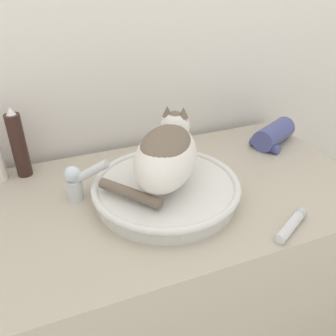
{
  "coord_description": "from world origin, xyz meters",
  "views": [
    {
      "loc": [
        -0.25,
        -0.46,
        1.38
      ],
      "look_at": [
        0.05,
        0.27,
        0.91
      ],
      "focal_mm": 38.0,
      "sensor_mm": 36.0,
      "label": 1
    }
  ],
  "objects_px": {
    "faucet": "(78,180)",
    "hairspray_can_black": "(18,145)",
    "hair_dryer": "(274,135)",
    "cat": "(166,153)",
    "cream_tube": "(291,225)"
  },
  "relations": [
    {
      "from": "cat",
      "to": "hair_dryer",
      "type": "distance_m",
      "value": 0.5
    },
    {
      "from": "hairspray_can_black",
      "to": "cream_tube",
      "type": "distance_m",
      "value": 0.79
    },
    {
      "from": "faucet",
      "to": "hairspray_can_black",
      "type": "distance_m",
      "value": 0.23
    },
    {
      "from": "hairspray_can_black",
      "to": "cream_tube",
      "type": "height_order",
      "value": "hairspray_can_black"
    },
    {
      "from": "cat",
      "to": "hairspray_can_black",
      "type": "distance_m",
      "value": 0.45
    },
    {
      "from": "cream_tube",
      "to": "hair_dryer",
      "type": "relative_size",
      "value": 0.66
    },
    {
      "from": "hairspray_can_black",
      "to": "hair_dryer",
      "type": "bearing_deg",
      "value": -7.46
    },
    {
      "from": "cat",
      "to": "hairspray_can_black",
      "type": "bearing_deg",
      "value": 88.62
    },
    {
      "from": "faucet",
      "to": "hair_dryer",
      "type": "distance_m",
      "value": 0.7
    },
    {
      "from": "cat",
      "to": "faucet",
      "type": "bearing_deg",
      "value": 105.53
    },
    {
      "from": "cat",
      "to": "hairspray_can_black",
      "type": "relative_size",
      "value": 1.46
    },
    {
      "from": "hairspray_can_black",
      "to": "cat",
      "type": "bearing_deg",
      "value": -36.58
    },
    {
      "from": "cat",
      "to": "cream_tube",
      "type": "xyz_separation_m",
      "value": [
        0.23,
        -0.24,
        -0.12
      ]
    },
    {
      "from": "cat",
      "to": "faucet",
      "type": "xyz_separation_m",
      "value": [
        -0.22,
        0.08,
        -0.08
      ]
    },
    {
      "from": "faucet",
      "to": "hair_dryer",
      "type": "relative_size",
      "value": 0.61
    }
  ]
}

